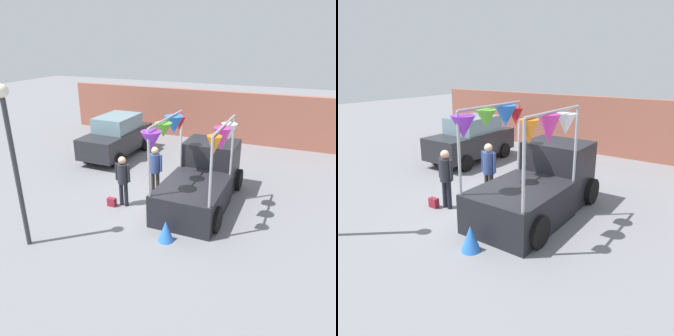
% 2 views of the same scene
% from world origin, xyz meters
% --- Properties ---
extents(ground_plane, '(60.00, 60.00, 0.00)m').
position_xyz_m(ground_plane, '(0.00, 0.00, 0.00)').
color(ground_plane, slate).
extents(vendor_truck, '(2.48, 4.14, 2.99)m').
position_xyz_m(vendor_truck, '(1.17, 0.80, 0.90)').
color(vendor_truck, black).
rests_on(vendor_truck, ground).
extents(parked_car, '(1.88, 4.00, 1.88)m').
position_xyz_m(parked_car, '(-3.79, 3.59, 0.94)').
color(parked_car, '#26262B').
rests_on(parked_car, ground).
extents(person_customer, '(0.53, 0.34, 1.71)m').
position_xyz_m(person_customer, '(-1.05, -0.57, 1.03)').
color(person_customer, black).
rests_on(person_customer, ground).
extents(person_vendor, '(0.53, 0.34, 1.75)m').
position_xyz_m(person_vendor, '(-0.45, 0.59, 1.07)').
color(person_vendor, '#2D2823').
rests_on(person_vendor, ground).
extents(handbag, '(0.28, 0.16, 0.28)m').
position_xyz_m(handbag, '(-1.40, -0.77, 0.14)').
color(handbag, maroon).
rests_on(handbag, ground).
extents(street_lamp, '(0.32, 0.32, 4.22)m').
position_xyz_m(street_lamp, '(-2.31, -3.47, 2.73)').
color(street_lamp, '#333338').
rests_on(street_lamp, ground).
extents(brick_boundary_wall, '(18.00, 0.36, 2.60)m').
position_xyz_m(brick_boundary_wall, '(0.00, 7.93, 1.30)').
color(brick_boundary_wall, '#9E5947').
rests_on(brick_boundary_wall, ground).
extents(folded_kite_bundle_azure, '(0.62, 0.62, 0.60)m').
position_xyz_m(folded_kite_bundle_azure, '(1.02, -1.90, 0.30)').
color(folded_kite_bundle_azure, blue).
rests_on(folded_kite_bundle_azure, ground).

